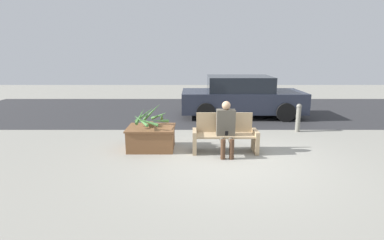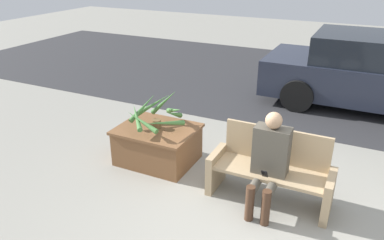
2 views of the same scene
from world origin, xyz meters
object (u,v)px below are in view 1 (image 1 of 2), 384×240
Objects in this scene: parked_car at (241,97)px; bollard_post at (298,117)px; bench at (224,135)px; person_seated at (226,126)px; potted_plant at (150,118)px; planter_box at (151,137)px.

parked_car is 5.17× the size of bollard_post.
bench is 2.92m from bollard_post.
potted_plant is at bearing 167.95° from person_seated.
person_seated is 4.23m from parked_car.
planter_box is 4.34m from bollard_post.
bollard_post is (4.03, 1.59, 0.14)m from planter_box.
parked_car is (2.72, 3.75, 0.42)m from planter_box.
parked_car is (0.99, 4.12, 0.06)m from person_seated.
person_seated is at bearing -139.74° from bollard_post.
bollard_post is at bearing 37.55° from bench.
potted_plant reaches higher than planter_box.
parked_car reaches higher than bollard_post.
planter_box is at bearing -76.07° from potted_plant.
bollard_post is at bearing 40.26° from person_seated.
bench is 1.74× the size of potted_plant.
bollard_post is at bearing -58.68° from parked_car.
potted_plant is (-1.73, 0.19, 0.37)m from bench.
potted_plant is at bearing -158.54° from bollard_post.
parked_car reaches higher than potted_plant.
parked_car is at bearing 54.00° from potted_plant.
potted_plant is at bearing 103.93° from planter_box.
person_seated is 1.08× the size of planter_box.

